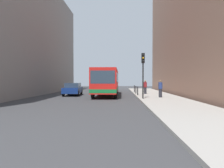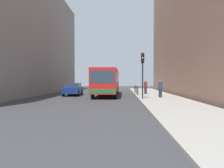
{
  "view_description": "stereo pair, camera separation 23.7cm",
  "coord_description": "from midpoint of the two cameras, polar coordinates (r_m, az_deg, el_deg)",
  "views": [
    {
      "loc": [
        1.46,
        -20.53,
        1.83
      ],
      "look_at": [
        0.61,
        1.14,
        1.4
      ],
      "focal_mm": 32.1,
      "sensor_mm": 36.0,
      "label": 1
    },
    {
      "loc": [
        1.7,
        -20.52,
        1.83
      ],
      "look_at": [
        0.61,
        1.14,
        1.4
      ],
      "focal_mm": 32.1,
      "sensor_mm": 36.0,
      "label": 2
    }
  ],
  "objects": [
    {
      "name": "pedestrian_near_signal",
      "position": [
        19.92,
        13.92,
        -1.3
      ],
      "size": [
        0.38,
        0.38,
        1.69
      ],
      "rotation": [
        0.0,
        0.0,
        0.98
      ],
      "color": "#26262D",
      "rests_on": "sidewalk"
    },
    {
      "name": "ground_plane",
      "position": [
        20.67,
        -1.52,
        -3.93
      ],
      "size": [
        80.0,
        80.0,
        0.0
      ],
      "primitive_type": "plane",
      "color": "#38383A"
    },
    {
      "name": "traffic_light",
      "position": [
        18.27,
        9.09,
        4.82
      ],
      "size": [
        0.28,
        0.33,
        4.1
      ],
      "color": "black",
      "rests_on": "sidewalk"
    },
    {
      "name": "bollard_near",
      "position": [
        22.44,
        7.66,
        -1.94
      ],
      "size": [
        0.11,
        0.11,
        0.95
      ],
      "primitive_type": "cylinder",
      "color": "black",
      "rests_on": "sidewalk"
    },
    {
      "name": "car_behind_bus",
      "position": [
        35.67,
        0.22,
        -0.54
      ],
      "size": [
        1.89,
        4.41,
        1.48
      ],
      "rotation": [
        0.0,
        0.0,
        3.15
      ],
      "color": "#A5A8AD",
      "rests_on": "ground"
    },
    {
      "name": "building_left",
      "position": [
        28.4,
        -25.29,
        12.81
      ],
      "size": [
        7.0,
        32.0,
        15.24
      ],
      "primitive_type": "cube",
      "color": "gray",
      "rests_on": "ground"
    },
    {
      "name": "car_beside_bus",
      "position": [
        24.28,
        -10.72,
        -1.34
      ],
      "size": [
        2.1,
        4.51,
        1.48
      ],
      "rotation": [
        0.0,
        0.0,
        3.21
      ],
      "color": "navy",
      "rests_on": "ground"
    },
    {
      "name": "pedestrian_mid_sidewalk",
      "position": [
        24.56,
        9.81,
        -0.88
      ],
      "size": [
        0.38,
        0.38,
        1.65
      ],
      "rotation": [
        0.0,
        0.0,
        5.21
      ],
      "color": "#26262D",
      "rests_on": "sidewalk"
    },
    {
      "name": "building_right",
      "position": [
        27.39,
        25.03,
        15.99
      ],
      "size": [
        7.0,
        32.0,
        17.79
      ],
      "primitive_type": "cube",
      "color": "#936B56",
      "rests_on": "ground"
    },
    {
      "name": "sidewalk",
      "position": [
        20.95,
        13.4,
        -3.69
      ],
      "size": [
        4.4,
        40.0,
        0.15
      ],
      "primitive_type": "cube",
      "color": "#9E9991",
      "rests_on": "ground"
    },
    {
      "name": "bollard_far",
      "position": [
        27.54,
        6.77,
        -1.37
      ],
      "size": [
        0.11,
        0.11,
        0.95
      ],
      "primitive_type": "cylinder",
      "color": "black",
      "rests_on": "sidewalk"
    },
    {
      "name": "bollard_mid",
      "position": [
        24.99,
        7.17,
        -1.63
      ],
      "size": [
        0.11,
        0.11,
        0.95
      ],
      "primitive_type": "cylinder",
      "color": "black",
      "rests_on": "sidewalk"
    },
    {
      "name": "bus",
      "position": [
        23.83,
        -1.09,
        0.89
      ],
      "size": [
        2.59,
        11.04,
        3.0
      ],
      "rotation": [
        0.0,
        0.0,
        3.14
      ],
      "color": "red",
      "rests_on": "ground"
    }
  ]
}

